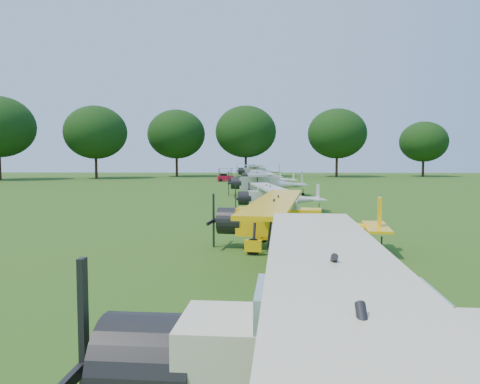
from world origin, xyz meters
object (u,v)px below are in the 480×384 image
(aircraft_1, at_px, (411,360))
(aircraft_3, at_px, (276,195))
(aircraft_2, at_px, (292,218))
(aircraft_4, at_px, (264,181))
(golf_cart, at_px, (225,177))
(aircraft_5, at_px, (270,178))
(aircraft_7, at_px, (258,170))
(aircraft_6, at_px, (260,175))

(aircraft_1, height_order, aircraft_3, aircraft_1)
(aircraft_2, relative_size, aircraft_4, 0.92)
(aircraft_4, xyz_separation_m, golf_cart, (-5.26, 25.32, -0.67))
(aircraft_5, bearing_deg, aircraft_3, -96.11)
(aircraft_3, height_order, aircraft_7, aircraft_7)
(aircraft_5, bearing_deg, aircraft_2, -95.73)
(aircraft_3, relative_size, aircraft_6, 0.98)
(aircraft_3, bearing_deg, aircraft_6, 83.36)
(aircraft_3, relative_size, aircraft_7, 0.74)
(aircraft_7, bearing_deg, aircraft_1, -96.35)
(aircraft_6, distance_m, golf_cart, 5.75)
(aircraft_2, bearing_deg, aircraft_3, 98.28)
(aircraft_7, relative_size, golf_cart, 4.89)
(aircraft_4, bearing_deg, aircraft_1, -89.08)
(golf_cart, bearing_deg, aircraft_1, -95.78)
(aircraft_4, relative_size, aircraft_5, 1.23)
(aircraft_6, relative_size, aircraft_7, 0.76)
(aircraft_1, xyz_separation_m, aircraft_4, (-0.75, 38.16, -0.07))
(aircraft_5, height_order, golf_cart, golf_cart)
(aircraft_3, relative_size, aircraft_5, 0.99)
(aircraft_1, relative_size, aircraft_4, 1.06)
(aircraft_5, height_order, aircraft_6, aircraft_6)
(aircraft_5, bearing_deg, aircraft_4, -99.40)
(aircraft_5, bearing_deg, aircraft_7, 88.33)
(aircraft_2, distance_m, aircraft_4, 25.43)
(aircraft_4, relative_size, aircraft_7, 0.93)
(aircraft_1, relative_size, aircraft_5, 1.30)
(aircraft_4, distance_m, golf_cart, 25.87)
(aircraft_5, bearing_deg, aircraft_6, 91.16)
(aircraft_1, relative_size, aircraft_3, 1.32)
(aircraft_3, distance_m, aircraft_6, 35.80)
(aircraft_1, xyz_separation_m, aircraft_6, (-0.89, 60.89, -0.31))
(aircraft_4, height_order, golf_cart, aircraft_4)
(aircraft_1, distance_m, golf_cart, 63.77)
(aircraft_6, bearing_deg, aircraft_2, -93.14)
(aircraft_6, bearing_deg, aircraft_4, -93.60)
(aircraft_3, height_order, aircraft_6, aircraft_6)
(golf_cart, bearing_deg, aircraft_2, -94.68)
(aircraft_2, height_order, golf_cart, aircraft_2)
(aircraft_2, relative_size, aircraft_3, 1.16)
(aircraft_2, xyz_separation_m, golf_cart, (-5.79, 50.74, -0.56))
(aircraft_2, distance_m, aircraft_7, 61.50)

